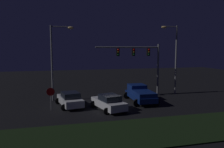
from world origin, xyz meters
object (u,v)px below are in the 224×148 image
Objects in this scene: car_sedan_far at (70,99)px; street_lamp_left at (56,54)px; stop_sign at (51,95)px; car_sedan at (109,102)px; street_lamp_right at (173,52)px; pickup_truck at (140,93)px; traffic_signal_gantry at (140,57)px.

street_lamp_left reaches higher than car_sedan_far.
stop_sign is at bearing 113.41° from car_sedan_far.
car_sedan is at bearing -49.10° from street_lamp_left.
car_sedan is at bearing -10.50° from stop_sign.
street_lamp_right is at bearing -86.57° from car_sedan_far.
car_sedan is 8.62m from street_lamp_left.
street_lamp_left is (-4.78, 5.51, 4.60)m from car_sedan.
car_sedan is at bearing 122.75° from pickup_truck.
street_lamp_right is (4.40, -0.29, 0.58)m from traffic_signal_gantry.
stop_sign is (-0.67, -4.50, -3.78)m from street_lamp_left.
car_sedan_far is 2.41m from stop_sign.
street_lamp_left is at bearing 10.52° from car_sedan_far.
pickup_truck is 4.83m from car_sedan.
pickup_truck is 10.40m from street_lamp_left.
car_sedan_far is at bearing -158.81° from traffic_signal_gantry.
stop_sign reaches higher than pickup_truck.
car_sedan_far is 0.56× the size of traffic_signal_gantry.
traffic_signal_gantry is at bearing -19.49° from pickup_truck.
traffic_signal_gantry is (5.50, 5.77, 4.16)m from car_sedan.
pickup_truck is 0.64× the size of street_lamp_left.
pickup_truck is 7.73m from car_sedan_far.
street_lamp_right is (9.90, 5.48, 4.74)m from car_sedan.
street_lamp_right is (13.46, 3.22, 4.74)m from car_sedan_far.
car_sedan is at bearing -132.47° from car_sedan_far.
car_sedan and car_sedan_far have the same top height.
street_lamp_left is 0.96× the size of street_lamp_right.
street_lamp_left is at bearing 27.36° from car_sedan.
street_lamp_left is (-1.22, 3.25, 4.60)m from car_sedan_far.
traffic_signal_gantry reaches higher than stop_sign.
pickup_truck is at bearing -18.98° from street_lamp_left.
car_sedan is 1.01× the size of car_sedan_far.
car_sedan_far is 5.77m from street_lamp_left.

